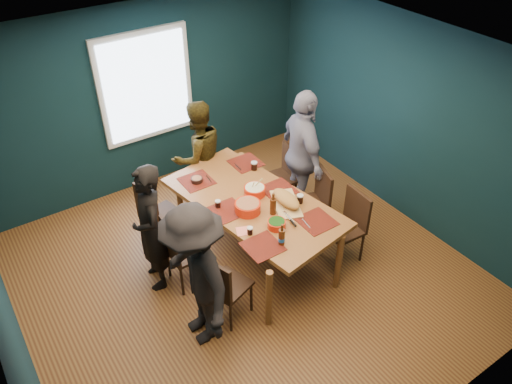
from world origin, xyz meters
TOP-DOWN VIEW (x-y plane):
  - room at (0.00, 0.27)m, footprint 5.01×5.01m
  - dining_table at (0.30, 0.25)m, footprint 1.47×2.39m
  - chair_left_far at (-0.66, 1.00)m, footprint 0.52×0.52m
  - chair_left_mid at (-0.69, 0.30)m, footprint 0.44×0.44m
  - chair_left_near at (-0.56, -0.44)m, footprint 0.53×0.53m
  - chair_right_far at (1.25, 0.89)m, footprint 0.45×0.45m
  - chair_right_mid at (1.20, 0.16)m, footprint 0.54×0.54m
  - chair_right_near at (1.25, -0.43)m, footprint 0.45×0.45m
  - person_far_left at (-0.92, 0.51)m, footprint 0.50×0.66m
  - person_back at (0.26, 1.54)m, footprint 0.81×0.64m
  - person_right at (1.33, 0.62)m, footprint 0.71×1.16m
  - person_near_left at (-0.88, -0.47)m, footprint 0.69×1.14m
  - bowl_salad at (0.12, 0.11)m, footprint 0.30×0.30m
  - bowl_dumpling at (0.38, 0.34)m, footprint 0.26×0.26m
  - bowl_herbs at (0.24, -0.30)m, footprint 0.21×0.21m
  - cutting_board at (0.57, -0.04)m, footprint 0.48×0.72m
  - small_bowl at (-0.08, 0.96)m, footprint 0.15×0.15m
  - beer_bottle_a at (0.12, -0.55)m, footprint 0.07×0.07m
  - beer_bottle_b at (0.34, -0.08)m, footprint 0.07×0.07m
  - cola_glass_a at (-0.07, -0.23)m, footprint 0.07×0.07m
  - cola_glass_b at (0.73, -0.09)m, footprint 0.08×0.08m
  - cola_glass_c at (0.67, 0.79)m, footprint 0.08×0.08m
  - cola_glass_d at (-0.12, 0.37)m, footprint 0.07×0.07m
  - napkin_a at (0.62, 0.28)m, footprint 0.14×0.14m
  - napkin_b at (-0.11, -0.15)m, footprint 0.20×0.20m
  - napkin_c at (0.61, -0.45)m, footprint 0.16×0.16m

SIDE VIEW (x-z plane):
  - chair_right_far at x=1.25m, z-range 0.08..0.99m
  - chair_left_near at x=-0.56m, z-range 0.08..1.00m
  - chair_left_mid at x=-0.69m, z-range 0.08..1.02m
  - chair_right_near at x=1.25m, z-range 0.08..1.03m
  - chair_right_mid at x=1.20m, z-range 0.08..1.04m
  - chair_left_far at x=-0.66m, z-range 0.08..1.07m
  - dining_table at x=0.30m, z-range 0.35..1.20m
  - person_back at x=0.26m, z-range 0.00..1.61m
  - person_far_left at x=-0.92m, z-range 0.00..1.62m
  - napkin_a at x=0.62m, z-range 0.85..0.85m
  - napkin_c at x=0.61m, z-range 0.85..0.85m
  - napkin_b at x=-0.11m, z-range 0.85..0.86m
  - person_near_left at x=-0.88m, z-range 0.00..1.71m
  - small_bowl at x=-0.08m, z-range 0.85..0.91m
  - bowl_herbs at x=0.24m, z-range 0.85..0.94m
  - cola_glass_a at x=-0.07m, z-range 0.86..0.95m
  - cola_glass_d at x=-0.12m, z-range 0.86..0.95m
  - bowl_dumpling at x=0.38m, z-range 0.79..1.03m
  - cola_glass_b at x=0.73m, z-range 0.86..0.97m
  - cola_glass_c at x=0.67m, z-range 0.86..0.97m
  - bowl_salad at x=0.12m, z-range 0.85..0.98m
  - person_right at x=1.33m, z-range 0.00..1.84m
  - cutting_board at x=0.57m, z-range 0.84..1.00m
  - beer_bottle_a at x=0.12m, z-range 0.81..1.08m
  - beer_bottle_b at x=0.34m, z-range 0.82..1.10m
  - room at x=0.00m, z-range 0.01..2.73m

